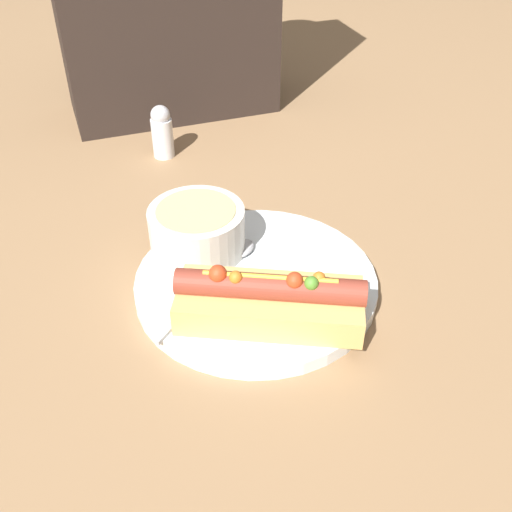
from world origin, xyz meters
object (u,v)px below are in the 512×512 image
Objects in this scene: hot_dog at (270,300)px; spoon at (228,264)px; salt_shaker at (162,132)px; soup_bowl at (197,228)px.

hot_dog reaches higher than spoon.
spoon is at bearing -89.17° from salt_shaker.
soup_bowl is 0.74× the size of spoon.
spoon is 0.28m from salt_shaker.
spoon is (0.02, -0.04, -0.02)m from soup_bowl.
salt_shaker is (-0.00, 0.28, 0.02)m from spoon.
hot_dog is 1.34× the size of spoon.
salt_shaker is (0.02, 0.24, -0.01)m from soup_bowl.
hot_dog is at bearing -74.18° from soup_bowl.
salt_shaker is at bearing 118.34° from hot_dog.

